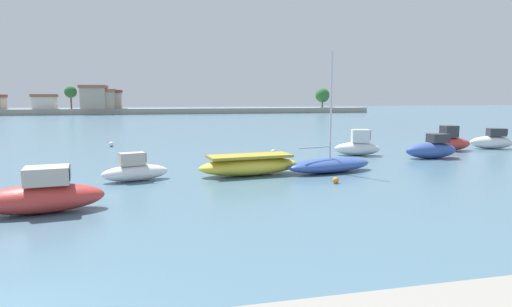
% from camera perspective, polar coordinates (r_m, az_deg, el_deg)
% --- Properties ---
extents(moored_boat_2, '(4.50, 2.19, 1.64)m').
position_cam_1_polar(moored_boat_2, '(17.10, -26.61, -4.99)').
color(moored_boat_2, '#C63833').
rests_on(moored_boat_2, ground).
extents(moored_boat_3, '(3.45, 1.96, 1.41)m').
position_cam_1_polar(moored_boat_3, '(21.96, -15.77, -2.21)').
color(moored_boat_3, white).
rests_on(moored_boat_3, ground).
extents(moored_boat_4, '(5.69, 2.52, 1.08)m').
position_cam_1_polar(moored_boat_4, '(22.72, -0.84, -1.58)').
color(moored_boat_4, yellow).
rests_on(moored_boat_4, ground).
extents(moored_boat_5, '(5.46, 2.74, 6.55)m').
position_cam_1_polar(moored_boat_5, '(23.91, 9.77, -1.47)').
color(moored_boat_5, '#3856A8').
rests_on(moored_boat_5, ground).
extents(moored_boat_6, '(3.41, 2.02, 1.84)m').
position_cam_1_polar(moored_boat_6, '(31.39, 13.39, 1.00)').
color(moored_boat_6, white).
rests_on(moored_boat_6, ground).
extents(moored_boat_7, '(3.74, 1.36, 1.66)m').
position_cam_1_polar(moored_boat_7, '(31.41, 22.34, 0.57)').
color(moored_boat_7, '#3856A8').
rests_on(moored_boat_7, ground).
extents(moored_boat_8, '(3.84, 1.52, 1.95)m').
position_cam_1_polar(moored_boat_8, '(36.42, 24.16, 1.37)').
color(moored_boat_8, '#C63833').
rests_on(moored_boat_8, ground).
extents(moored_boat_9, '(3.59, 2.08, 1.64)m').
position_cam_1_polar(moored_boat_9, '(39.38, 28.89, 1.48)').
color(moored_boat_9, white).
rests_on(moored_boat_9, ground).
extents(mooring_buoy_0, '(0.42, 0.42, 0.42)m').
position_cam_1_polar(mooring_buoy_0, '(38.05, -18.67, 1.19)').
color(mooring_buoy_0, white).
rests_on(mooring_buoy_0, ground).
extents(mooring_buoy_1, '(0.33, 0.33, 0.33)m').
position_cam_1_polar(mooring_buoy_1, '(31.39, 2.29, 0.25)').
color(mooring_buoy_1, white).
rests_on(mooring_buoy_1, ground).
extents(mooring_buoy_2, '(0.30, 0.30, 0.30)m').
position_cam_1_polar(mooring_buoy_2, '(20.92, 10.55, -3.51)').
color(mooring_buoy_2, orange).
rests_on(mooring_buoy_2, ground).
extents(distant_shoreline, '(123.00, 8.00, 8.58)m').
position_cam_1_polar(distant_shoreline, '(113.90, -18.62, 5.99)').
color(distant_shoreline, gray).
rests_on(distant_shoreline, ground).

